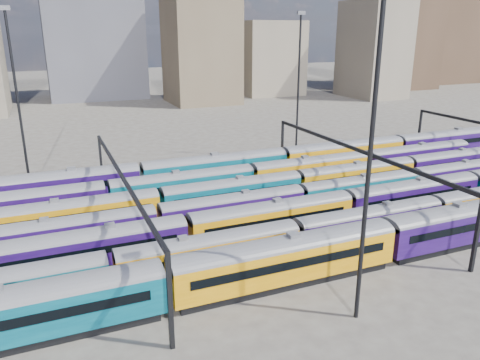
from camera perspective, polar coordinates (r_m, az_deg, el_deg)
name	(u,v)px	position (r m, az deg, el deg)	size (l,w,h in m)	color
ground	(285,215)	(60.18, 5.45, -4.29)	(500.00, 500.00, 0.00)	#44403A
rake_0	(286,255)	(43.56, 5.68, -9.11)	(112.30, 3.29, 5.55)	black
rake_1	(369,219)	(54.32, 15.50, -4.65)	(131.07, 2.74, 4.60)	black
rake_2	(187,229)	(49.87, -6.50, -5.92)	(120.37, 2.94, 4.94)	black
rake_3	(157,217)	(53.99, -10.06, -4.42)	(111.14, 2.71, 4.55)	black
rake_4	(160,200)	(58.80, -9.76, -2.39)	(116.63, 2.85, 4.78)	black
rake_5	(184,183)	(64.37, -6.90, -0.36)	(101.52, 2.97, 5.01)	black
rake_6	(216,166)	(70.71, -2.96, 1.71)	(114.20, 3.34, 5.65)	black
gantry_1	(122,184)	(51.91, -14.22, -0.45)	(0.35, 40.35, 8.03)	black
gantry_2	(354,156)	(63.20, 13.68, 2.85)	(0.35, 40.35, 8.03)	black
mast_1	(17,96)	(71.60, -25.53, 9.22)	(1.40, 0.50, 25.60)	black
mast_2	(370,153)	(35.67, 15.59, 3.19)	(1.40, 0.50, 25.60)	black
mast_3	(299,81)	(84.49, 7.15, 11.85)	(1.40, 0.50, 25.60)	black
skyline	(396,34)	(203.00, 18.44, 16.48)	(399.22, 60.48, 50.03)	#665B4C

